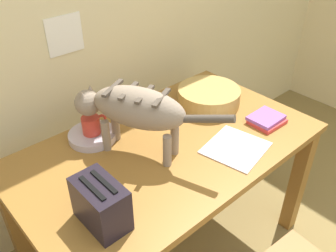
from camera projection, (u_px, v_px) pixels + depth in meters
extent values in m
cube|color=white|center=(65.00, 35.00, 1.66)|extent=(0.18, 0.01, 0.18)
cube|color=olive|center=(168.00, 147.00, 1.63)|extent=(1.37, 0.81, 0.03)
cube|color=brown|center=(168.00, 156.00, 1.66)|extent=(1.29, 0.73, 0.07)
cube|color=olive|center=(298.00, 181.00, 1.97)|extent=(0.07, 0.07, 0.69)
cube|color=olive|center=(17.00, 230.00, 1.70)|extent=(0.07, 0.07, 0.69)
cube|color=olive|center=(203.00, 127.00, 2.40)|extent=(0.07, 0.07, 0.69)
ellipsoid|color=gray|center=(139.00, 108.00, 1.46)|extent=(0.32, 0.43, 0.18)
cube|color=#4D4237|center=(161.00, 98.00, 1.39)|extent=(0.14, 0.08, 0.01)
cube|color=#4D4237|center=(145.00, 94.00, 1.41)|extent=(0.14, 0.08, 0.01)
cube|color=#4D4237|center=(128.00, 91.00, 1.43)|extent=(0.14, 0.08, 0.01)
cube|color=#4D4237|center=(113.00, 88.00, 1.45)|extent=(0.14, 0.08, 0.01)
cylinder|color=gray|center=(106.00, 136.00, 1.55)|extent=(0.04, 0.04, 0.15)
cylinder|color=gray|center=(116.00, 125.00, 1.62)|extent=(0.04, 0.04, 0.15)
cylinder|color=gray|center=(167.00, 151.00, 1.47)|extent=(0.04, 0.04, 0.15)
cylinder|color=gray|center=(175.00, 139.00, 1.53)|extent=(0.04, 0.04, 0.15)
sphere|color=gray|center=(88.00, 103.00, 1.55)|extent=(0.11, 0.11, 0.11)
cone|color=gray|center=(82.00, 96.00, 1.50)|extent=(0.04, 0.04, 0.05)
cone|color=gray|center=(90.00, 90.00, 1.55)|extent=(0.04, 0.04, 0.05)
cylinder|color=#4D4237|center=(209.00, 119.00, 1.36)|extent=(0.12, 0.20, 0.08)
cylinder|color=#B8ABB5|center=(93.00, 136.00, 1.65)|extent=(0.22, 0.22, 0.03)
cylinder|color=red|center=(91.00, 125.00, 1.61)|extent=(0.08, 0.08, 0.08)
torus|color=red|center=(101.00, 120.00, 1.64)|extent=(0.06, 0.01, 0.06)
cube|color=silver|center=(236.00, 148.00, 1.59)|extent=(0.30, 0.28, 0.01)
cube|color=#DC3C3C|center=(267.00, 122.00, 1.76)|extent=(0.16, 0.13, 0.02)
cube|color=#8B50A5|center=(266.00, 118.00, 1.75)|extent=(0.16, 0.13, 0.02)
cylinder|color=tan|center=(209.00, 97.00, 1.89)|extent=(0.32, 0.32, 0.09)
cylinder|color=brown|center=(209.00, 96.00, 1.88)|extent=(0.27, 0.27, 0.08)
cube|color=black|center=(101.00, 204.00, 1.21)|extent=(0.12, 0.20, 0.17)
cube|color=black|center=(92.00, 188.00, 1.15)|extent=(0.02, 0.14, 0.01)
cube|color=black|center=(104.00, 182.00, 1.17)|extent=(0.02, 0.14, 0.01)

